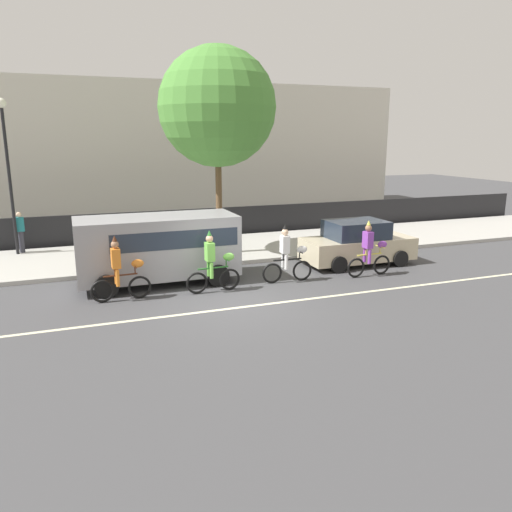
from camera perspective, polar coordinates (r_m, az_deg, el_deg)
ground_plane at (r=14.35m, az=-2.59°, el=-5.30°), size 80.00×80.00×0.00m
road_centre_line at (r=13.90m, az=-1.95°, el=-5.90°), size 36.00×0.14×0.01m
sidewalk_curb at (r=20.39m, az=-8.26°, el=0.44°), size 60.00×5.00×0.15m
fence_line at (r=23.06m, az=-9.88°, el=3.46°), size 40.00×0.08×1.40m
building_backdrop at (r=31.33m, az=-11.90°, el=11.58°), size 28.00×8.00×7.53m
parade_cyclist_orange at (r=14.79m, az=-15.20°, el=-1.79°), size 1.72×0.50×1.92m
parade_cyclist_lime at (r=15.13m, az=-4.87°, el=-1.03°), size 1.72×0.50×1.92m
parade_cyclist_zebra at (r=16.15m, az=3.67°, el=-0.09°), size 1.72×0.50×1.92m
parade_cyclist_purple at (r=17.26m, az=12.91°, el=0.48°), size 1.72×0.50×1.92m
parked_van_grey at (r=16.20m, az=-10.93°, el=1.33°), size 5.00×2.22×2.18m
parked_car_beige at (r=18.78m, az=11.48°, el=1.39°), size 4.10×1.92×1.64m
street_lamp_post at (r=21.24m, az=-26.60°, el=10.36°), size 0.36×0.36×5.86m
street_tree_near_lamp at (r=19.33m, az=-4.44°, el=16.58°), size 4.40×4.40×7.75m
pedestrian_onlooker at (r=21.70m, az=-25.33°, el=2.59°), size 0.32×0.20×1.62m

